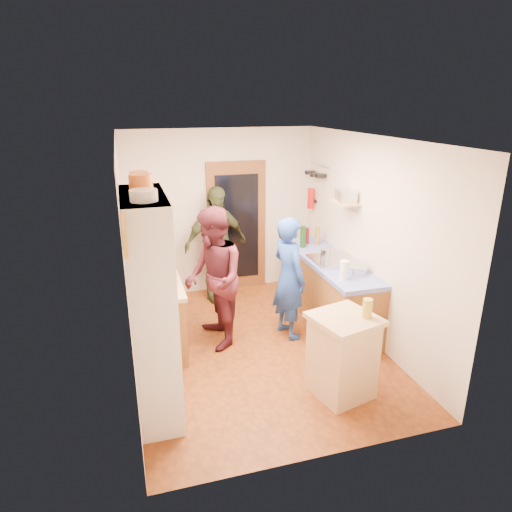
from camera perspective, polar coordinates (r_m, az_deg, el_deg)
name	(u,v)px	position (r m, az deg, el deg)	size (l,w,h in m)	color
floor	(256,347)	(5.97, 0.04, -11.28)	(3.00, 4.00, 0.02)	brown
ceiling	(256,137)	(5.17, 0.05, 14.65)	(3.00, 4.00, 0.02)	silver
wall_back	(221,212)	(7.31, -4.44, 5.48)	(3.00, 0.02, 2.60)	beige
wall_front	(328,326)	(3.70, 9.00, -8.69)	(3.00, 0.02, 2.60)	beige
wall_left	(125,262)	(5.23, -16.03, -0.75)	(0.02, 4.00, 2.60)	beige
wall_right	(369,240)	(6.02, 13.98, 1.99)	(0.02, 4.00, 2.60)	beige
door_frame	(237,227)	(7.39, -2.42, 3.67)	(0.95, 0.06, 2.10)	brown
door_glass	(237,227)	(7.36, -2.36, 3.60)	(0.70, 0.02, 1.70)	black
hutch_body	(151,306)	(4.57, -12.95, -6.14)	(0.40, 1.20, 2.20)	silver
hutch_top_shelf	(142,197)	(4.23, -14.03, 7.23)	(0.40, 1.14, 0.04)	silver
plate_stack	(144,195)	(3.93, -13.87, 7.37)	(0.23, 0.23, 0.10)	white
orange_pot_a	(141,183)	(4.28, -14.19, 8.79)	(0.21, 0.21, 0.17)	orange
orange_pot_b	(140,180)	(4.51, -14.34, 9.20)	(0.18, 0.18, 0.16)	orange
left_counter_base	(156,313)	(5.99, -12.38, -6.97)	(0.60, 1.40, 0.85)	brown
left_counter_top	(154,280)	(5.81, -12.69, -2.98)	(0.64, 1.44, 0.05)	tan
toaster	(160,283)	(5.40, -11.93, -3.27)	(0.25, 0.16, 0.19)	white
kettle	(150,277)	(5.62, -13.15, -2.56)	(0.15, 0.15, 0.17)	white
orange_bowl	(158,268)	(5.99, -12.14, -1.53)	(0.20, 0.20, 0.09)	orange
chopping_board	(152,264)	(6.25, -12.87, -1.04)	(0.30, 0.22, 0.03)	tan
right_counter_base	(327,291)	(6.59, 8.88, -4.31)	(0.60, 2.20, 0.84)	brown
right_counter_top	(329,261)	(6.43, 9.08, -0.62)	(0.62, 2.22, 0.06)	#0218B1
hob	(332,260)	(6.32, 9.52, -0.51)	(0.55, 0.58, 0.04)	silver
pot_on_hob	(327,253)	(6.32, 8.93, 0.32)	(0.19, 0.19, 0.13)	silver
bottle_a	(303,237)	(6.83, 5.88, 2.42)	(0.08, 0.08, 0.33)	#143F14
bottle_b	(307,236)	(7.02, 6.42, 2.53)	(0.06, 0.06, 0.25)	#591419
bottle_c	(317,235)	(6.99, 7.66, 2.56)	(0.07, 0.07, 0.29)	olive
paper_towel	(344,270)	(5.69, 10.96, -1.76)	(0.11, 0.11, 0.24)	white
mixing_bowl	(356,269)	(5.95, 12.41, -1.62)	(0.28, 0.28, 0.11)	silver
island_base	(342,358)	(4.99, 10.72, -12.40)	(0.55, 0.55, 0.86)	tan
island_top	(345,319)	(4.77, 11.06, -7.73)	(0.62, 0.62, 0.05)	tan
cutting_board	(338,317)	(4.77, 10.21, -7.54)	(0.35, 0.28, 0.02)	white
oil_jar	(367,308)	(4.75, 13.75, -6.37)	(0.10, 0.10, 0.20)	#AD9E2D
pan_rail	(320,165)	(7.16, 7.97, 11.19)	(0.02, 0.02, 0.65)	silver
pan_hang_a	(320,176)	(7.00, 8.06, 9.93)	(0.18, 0.18, 0.05)	black
pan_hang_b	(315,175)	(7.18, 7.39, 10.03)	(0.16, 0.16, 0.05)	black
pan_hang_c	(310,172)	(7.36, 6.77, 10.35)	(0.17, 0.17, 0.05)	black
wall_shelf	(345,202)	(6.23, 11.10, 6.59)	(0.26, 0.42, 0.03)	tan
radio	(346,196)	(6.21, 11.15, 7.40)	(0.22, 0.30, 0.15)	silver
ext_bracket	(314,201)	(7.43, 7.28, 6.79)	(0.06, 0.10, 0.04)	black
fire_extinguisher	(311,199)	(7.39, 6.87, 7.15)	(0.11, 0.11, 0.32)	red
picture_frame	(125,235)	(3.53, -16.11, 2.57)	(0.03, 0.25, 0.30)	gold
person_hob	(292,278)	(5.92, 4.51, -2.78)	(0.59, 0.39, 1.62)	#1F419D
person_left	(215,277)	(5.72, -5.10, -2.67)	(0.87, 0.68, 1.79)	#451720
person_back	(217,244)	(7.00, -4.90, 1.44)	(1.05, 0.44, 1.79)	#363E23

